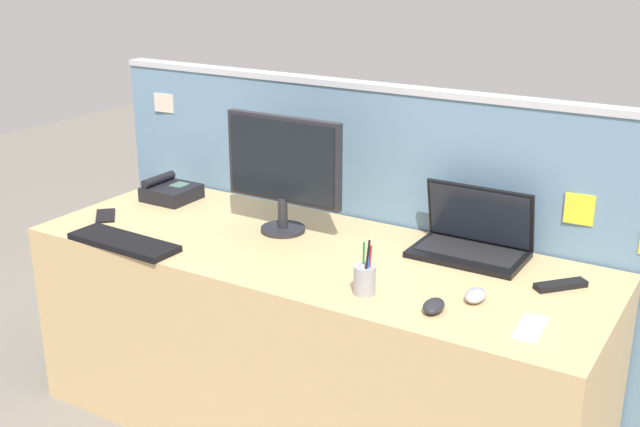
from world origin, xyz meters
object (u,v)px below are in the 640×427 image
(desktop_monitor, at_px, (283,166))
(cell_phone_white_slab, at_px, (531,328))
(laptop, at_px, (473,238))
(tv_remote, at_px, (561,285))
(computer_mouse_right_hand, at_px, (434,306))
(computer_mouse_left_hand, at_px, (476,295))
(cell_phone_black_slab, at_px, (106,216))
(pen_cup, at_px, (365,279))
(desk_phone, at_px, (171,191))
(keyboard_main, at_px, (124,242))

(desktop_monitor, bearing_deg, cell_phone_white_slab, -16.05)
(cell_phone_white_slab, bearing_deg, laptop, 124.07)
(laptop, height_order, tv_remote, laptop)
(computer_mouse_right_hand, relative_size, computer_mouse_left_hand, 1.00)
(cell_phone_black_slab, distance_m, tv_remote, 1.72)
(cell_phone_white_slab, xyz_separation_m, cell_phone_black_slab, (-1.70, 0.06, 0.00))
(pen_cup, distance_m, cell_phone_white_slab, 0.51)
(tv_remote, bearing_deg, desk_phone, -139.89)
(cell_phone_black_slab, height_order, tv_remote, tv_remote)
(cell_phone_white_slab, distance_m, cell_phone_black_slab, 1.71)
(desk_phone, height_order, tv_remote, desk_phone)
(computer_mouse_left_hand, bearing_deg, desk_phone, 165.54)
(cell_phone_white_slab, bearing_deg, desk_phone, 163.88)
(cell_phone_black_slab, relative_size, tv_remote, 0.88)
(keyboard_main, height_order, computer_mouse_right_hand, computer_mouse_right_hand)
(computer_mouse_left_hand, relative_size, cell_phone_white_slab, 0.65)
(computer_mouse_left_hand, relative_size, pen_cup, 0.55)
(keyboard_main, relative_size, tv_remote, 2.54)
(computer_mouse_left_hand, bearing_deg, laptop, 108.47)
(keyboard_main, xyz_separation_m, computer_mouse_left_hand, (1.23, 0.22, 0.01))
(computer_mouse_right_hand, bearing_deg, tv_remote, 44.91)
(computer_mouse_left_hand, bearing_deg, cell_phone_black_slab, 177.33)
(laptop, relative_size, keyboard_main, 0.88)
(computer_mouse_left_hand, bearing_deg, tv_remote, 44.57)
(cell_phone_black_slab, bearing_deg, tv_remote, -35.55)
(computer_mouse_left_hand, height_order, pen_cup, pen_cup)
(pen_cup, bearing_deg, cell_phone_black_slab, 175.50)
(pen_cup, xyz_separation_m, tv_remote, (0.50, 0.35, -0.04))
(pen_cup, bearing_deg, cell_phone_white_slab, 4.01)
(desk_phone, height_order, computer_mouse_right_hand, desk_phone)
(desk_phone, xyz_separation_m, keyboard_main, (0.21, -0.48, -0.02))
(cell_phone_white_slab, height_order, tv_remote, tv_remote)
(desktop_monitor, height_order, keyboard_main, desktop_monitor)
(computer_mouse_right_hand, xyz_separation_m, computer_mouse_left_hand, (0.08, 0.13, 0.00))
(keyboard_main, xyz_separation_m, computer_mouse_right_hand, (1.15, 0.09, 0.01))
(keyboard_main, bearing_deg, desktop_monitor, 48.04)
(laptop, xyz_separation_m, computer_mouse_left_hand, (0.14, -0.35, -0.04))
(laptop, distance_m, keyboard_main, 1.22)
(laptop, xyz_separation_m, desk_phone, (-1.29, -0.08, -0.02))
(keyboard_main, bearing_deg, laptop, 29.57)
(laptop, height_order, pen_cup, laptop)
(keyboard_main, height_order, pen_cup, pen_cup)
(laptop, distance_m, cell_phone_white_slab, 0.56)
(computer_mouse_left_hand, bearing_deg, computer_mouse_right_hand, -124.97)
(laptop, xyz_separation_m, tv_remote, (0.34, -0.12, -0.05))
(computer_mouse_left_hand, bearing_deg, desktop_monitor, 162.36)
(desk_phone, distance_m, cell_phone_black_slab, 0.31)
(computer_mouse_right_hand, xyz_separation_m, cell_phone_white_slab, (0.28, 0.04, -0.01))
(desk_phone, bearing_deg, desktop_monitor, -6.03)
(laptop, xyz_separation_m, keyboard_main, (-1.08, -0.57, -0.05))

